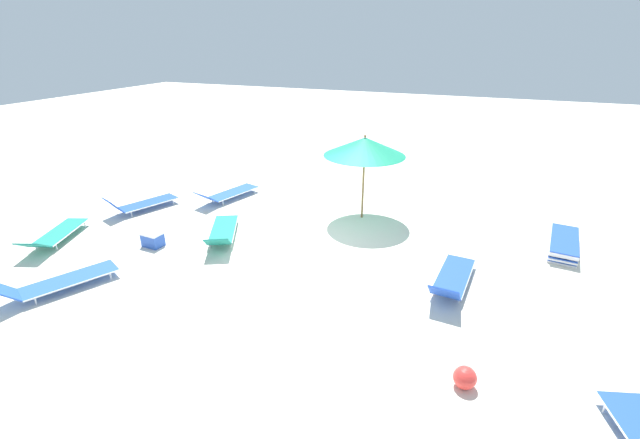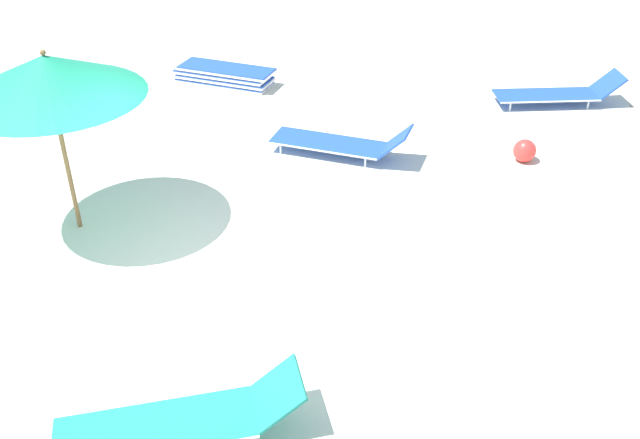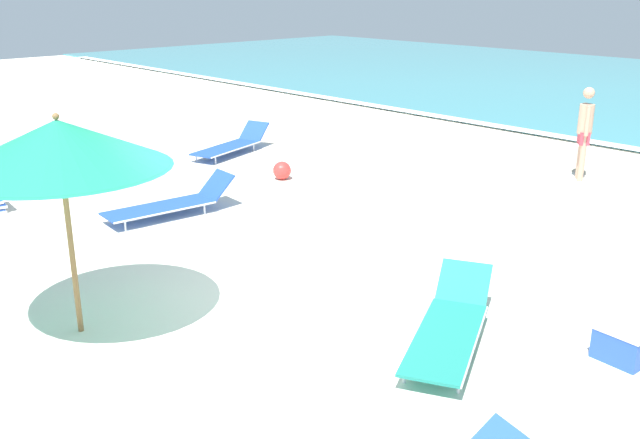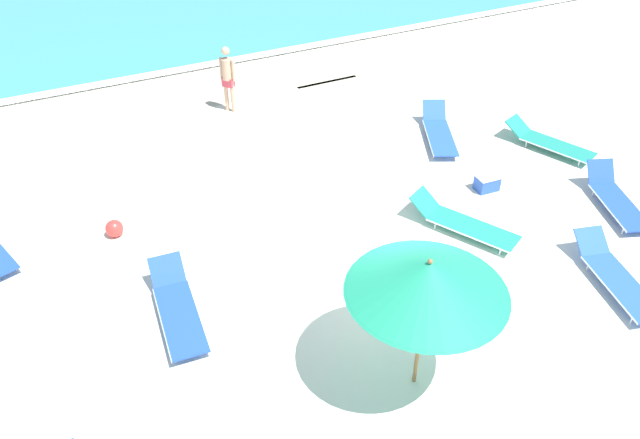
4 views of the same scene
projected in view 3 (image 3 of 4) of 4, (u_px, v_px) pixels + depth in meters
The scene contains 8 objects.
ground_plane at pixel (267, 304), 8.60m from camera, with size 60.00×60.00×0.16m.
beach_umbrella at pixel (59, 145), 7.11m from camera, with size 2.23×2.23×2.39m.
sun_lounger_beside_umbrella at pixel (171, 203), 11.51m from camera, with size 0.79×2.20×0.57m.
sun_lounger_near_water_right at pixel (450, 325), 7.43m from camera, with size 1.54×2.24×0.52m.
sun_lounger_mid_beach_pair_b at pixel (232, 144), 15.63m from camera, with size 1.23×2.28×0.55m.
beachgoer_wading_adult at pixel (585, 128), 13.34m from camera, with size 0.33×0.37×1.76m.
beach_ball at pixel (282, 171), 13.63m from camera, with size 0.35×0.35×0.35m.
cooler_box at pixel (622, 344), 7.10m from camera, with size 0.52×0.39×0.37m.
Camera 3 is at (6.17, -4.86, 3.63)m, focal length 40.00 mm.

